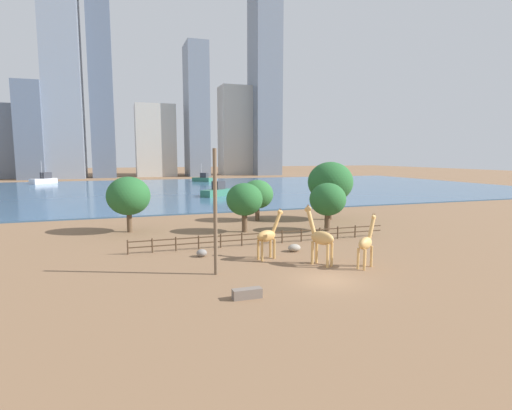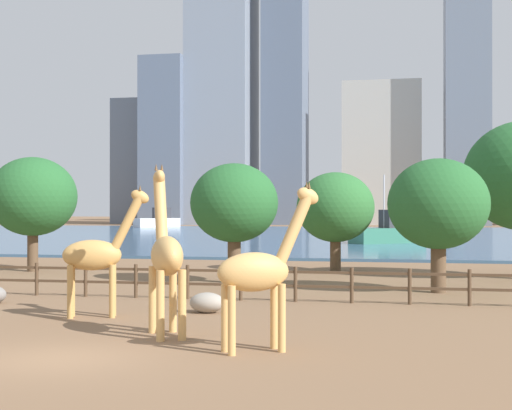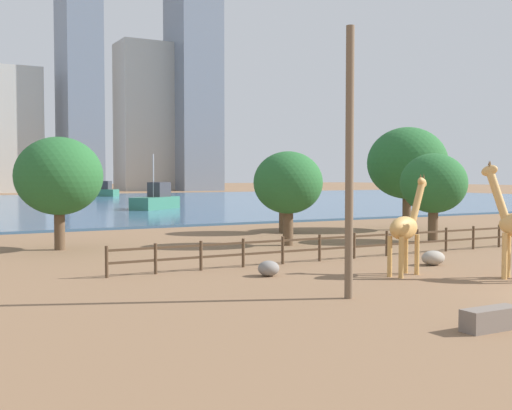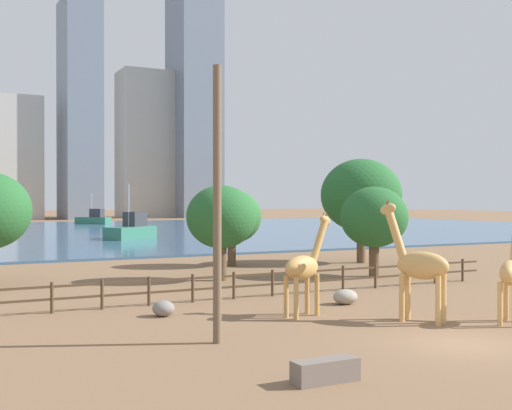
{
  "view_description": "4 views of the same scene",
  "coord_description": "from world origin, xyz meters",
  "px_view_note": "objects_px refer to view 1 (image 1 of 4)",
  "views": [
    {
      "loc": [
        -13.34,
        -23.88,
        8.61
      ],
      "look_at": [
        3.23,
        24.94,
        2.2
      ],
      "focal_mm": 28.0,
      "sensor_mm": 36.0,
      "label": 1
    },
    {
      "loc": [
        8.1,
        -16.74,
        3.48
      ],
      "look_at": [
        -0.44,
        24.6,
        3.64
      ],
      "focal_mm": 55.0,
      "sensor_mm": 36.0,
      "label": 2
    },
    {
      "loc": [
        -20.1,
        -13.52,
        4.17
      ],
      "look_at": [
        3.59,
        29.65,
        1.85
      ],
      "focal_mm": 45.0,
      "sensor_mm": 36.0,
      "label": 3
    },
    {
      "loc": [
        -15.44,
        -15.47,
        4.71
      ],
      "look_at": [
        3.12,
        20.88,
        4.38
      ],
      "focal_mm": 45.0,
      "sensor_mm": 36.0,
      "label": 4
    }
  ],
  "objects_px": {
    "tree_right_tall": "(257,194)",
    "tree_left_large": "(244,200)",
    "boat_sailboat": "(217,191)",
    "utility_pole": "(215,212)",
    "boulder_near_fence": "(202,253)",
    "tree_left_small": "(330,182)",
    "giraffe_tall": "(321,237)",
    "tree_right_small": "(128,196)",
    "boat_tug": "(203,179)",
    "boulder_by_pole": "(294,248)",
    "giraffe_companion": "(366,243)",
    "boat_ferry": "(44,180)",
    "tree_center_broad": "(328,200)",
    "giraffe_young": "(268,236)",
    "feeding_trough": "(247,293)"
  },
  "relations": [
    {
      "from": "tree_right_tall",
      "to": "tree_left_large",
      "type": "bearing_deg",
      "value": -119.13
    },
    {
      "from": "boat_sailboat",
      "to": "utility_pole",
      "type": "bearing_deg",
      "value": 38.22
    },
    {
      "from": "boulder_near_fence",
      "to": "tree_left_small",
      "type": "distance_m",
      "value": 25.29
    },
    {
      "from": "giraffe_tall",
      "to": "tree_left_large",
      "type": "distance_m",
      "value": 15.2
    },
    {
      "from": "tree_right_small",
      "to": "boat_tug",
      "type": "height_order",
      "value": "tree_right_small"
    },
    {
      "from": "boulder_near_fence",
      "to": "boulder_by_pole",
      "type": "xyz_separation_m",
      "value": [
        8.28,
        -0.87,
        0.02
      ]
    },
    {
      "from": "giraffe_companion",
      "to": "boat_ferry",
      "type": "xyz_separation_m",
      "value": [
        -39.68,
        108.83,
        -0.6
      ]
    },
    {
      "from": "boulder_near_fence",
      "to": "tree_center_broad",
      "type": "height_order",
      "value": "tree_center_broad"
    },
    {
      "from": "tree_left_large",
      "to": "tree_right_small",
      "type": "distance_m",
      "value": 13.03
    },
    {
      "from": "tree_right_small",
      "to": "boat_tug",
      "type": "distance_m",
      "value": 85.33
    },
    {
      "from": "tree_left_large",
      "to": "tree_left_small",
      "type": "relative_size",
      "value": 0.72
    },
    {
      "from": "boat_tug",
      "to": "giraffe_young",
      "type": "bearing_deg",
      "value": 127.06
    },
    {
      "from": "giraffe_companion",
      "to": "tree_right_small",
      "type": "xyz_separation_m",
      "value": [
        -16.95,
        21.0,
        2.14
      ]
    },
    {
      "from": "utility_pole",
      "to": "tree_left_small",
      "type": "xyz_separation_m",
      "value": [
        20.32,
        19.73,
        0.48
      ]
    },
    {
      "from": "tree_right_tall",
      "to": "boat_sailboat",
      "type": "height_order",
      "value": "boat_sailboat"
    },
    {
      "from": "giraffe_tall",
      "to": "giraffe_young",
      "type": "xyz_separation_m",
      "value": [
        -3.3,
        3.04,
        -0.22
      ]
    },
    {
      "from": "giraffe_companion",
      "to": "tree_left_large",
      "type": "relative_size",
      "value": 0.74
    },
    {
      "from": "tree_left_large",
      "to": "boat_ferry",
      "type": "xyz_separation_m",
      "value": [
        -35.07,
        91.98,
        -2.34
      ]
    },
    {
      "from": "boulder_by_pole",
      "to": "giraffe_tall",
      "type": "bearing_deg",
      "value": -88.48
    },
    {
      "from": "tree_left_small",
      "to": "boat_tug",
      "type": "height_order",
      "value": "tree_left_small"
    },
    {
      "from": "giraffe_young",
      "to": "utility_pole",
      "type": "relative_size",
      "value": 0.46
    },
    {
      "from": "giraffe_young",
      "to": "tree_left_small",
      "type": "xyz_separation_m",
      "value": [
        15.22,
        16.83,
        3.06
      ]
    },
    {
      "from": "giraffe_young",
      "to": "boat_ferry",
      "type": "relative_size",
      "value": 0.57
    },
    {
      "from": "utility_pole",
      "to": "boat_tug",
      "type": "xyz_separation_m",
      "value": [
        18.94,
        100.72,
        -3.39
      ]
    },
    {
      "from": "tree_right_tall",
      "to": "boat_ferry",
      "type": "relative_size",
      "value": 0.73
    },
    {
      "from": "giraffe_companion",
      "to": "tree_left_small",
      "type": "relative_size",
      "value": 0.53
    },
    {
      "from": "giraffe_tall",
      "to": "utility_pole",
      "type": "distance_m",
      "value": 8.73
    },
    {
      "from": "giraffe_tall",
      "to": "boulder_near_fence",
      "type": "distance_m",
      "value": 10.26
    },
    {
      "from": "boulder_near_fence",
      "to": "tree_left_large",
      "type": "relative_size",
      "value": 0.16
    },
    {
      "from": "tree_left_large",
      "to": "tree_left_small",
      "type": "height_order",
      "value": "tree_left_small"
    },
    {
      "from": "boulder_near_fence",
      "to": "feeding_trough",
      "type": "relative_size",
      "value": 0.5
    },
    {
      "from": "tree_right_small",
      "to": "tree_left_large",
      "type": "bearing_deg",
      "value": -18.59
    },
    {
      "from": "giraffe_companion",
      "to": "tree_left_small",
      "type": "bearing_deg",
      "value": 35.65
    },
    {
      "from": "giraffe_tall",
      "to": "boat_tug",
      "type": "relative_size",
      "value": 0.76
    },
    {
      "from": "boulder_by_pole",
      "to": "tree_right_small",
      "type": "height_order",
      "value": "tree_right_small"
    },
    {
      "from": "tree_left_large",
      "to": "tree_right_tall",
      "type": "relative_size",
      "value": 1.02
    },
    {
      "from": "giraffe_companion",
      "to": "boat_ferry",
      "type": "height_order",
      "value": "boat_ferry"
    },
    {
      "from": "boat_tug",
      "to": "boat_sailboat",
      "type": "bearing_deg",
      "value": 127.36
    },
    {
      "from": "tree_right_tall",
      "to": "boat_sailboat",
      "type": "xyz_separation_m",
      "value": [
        1.76,
        31.39,
        -2.24
      ]
    },
    {
      "from": "tree_center_broad",
      "to": "boat_ferry",
      "type": "height_order",
      "value": "boat_ferry"
    },
    {
      "from": "boat_ferry",
      "to": "boat_sailboat",
      "type": "height_order",
      "value": "boat_ferry"
    },
    {
      "from": "utility_pole",
      "to": "tree_center_broad",
      "type": "distance_m",
      "value": 20.28
    },
    {
      "from": "tree_left_small",
      "to": "feeding_trough",
      "type": "bearing_deg",
      "value": -128.0
    },
    {
      "from": "feeding_trough",
      "to": "tree_center_broad",
      "type": "relative_size",
      "value": 0.33
    },
    {
      "from": "giraffe_tall",
      "to": "boulder_near_fence",
      "type": "height_order",
      "value": "giraffe_tall"
    },
    {
      "from": "giraffe_companion",
      "to": "tree_right_tall",
      "type": "bearing_deg",
      "value": 59.58
    },
    {
      "from": "tree_left_large",
      "to": "boat_sailboat",
      "type": "height_order",
      "value": "boat_sailboat"
    },
    {
      "from": "giraffe_companion",
      "to": "giraffe_young",
      "type": "xyz_separation_m",
      "value": [
        -6.27,
        4.85,
        0.04
      ]
    },
    {
      "from": "boulder_by_pole",
      "to": "tree_right_tall",
      "type": "height_order",
      "value": "tree_right_tall"
    },
    {
      "from": "boulder_by_pole",
      "to": "tree_left_small",
      "type": "distance_m",
      "value": 19.93
    }
  ]
}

